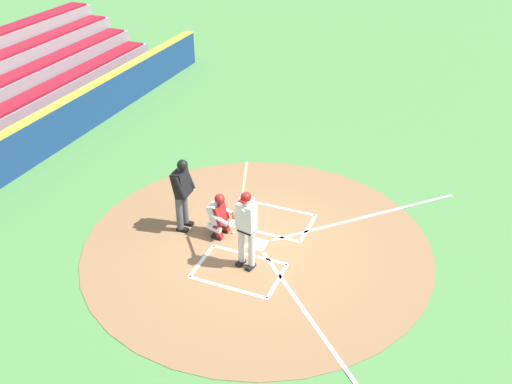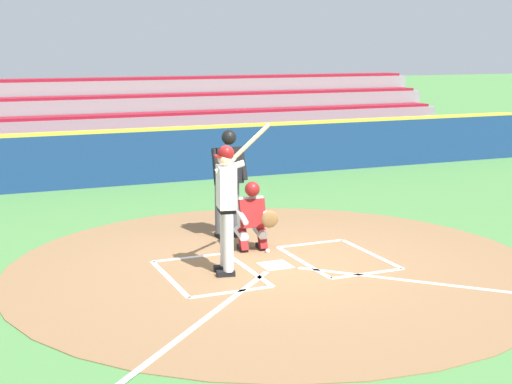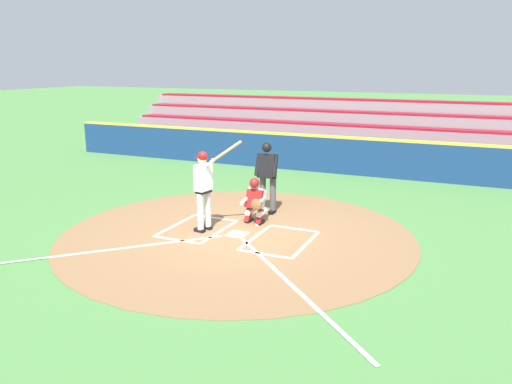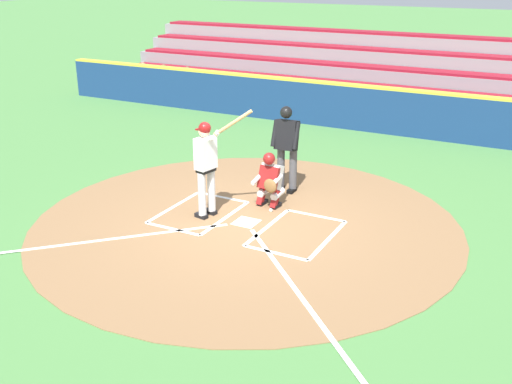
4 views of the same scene
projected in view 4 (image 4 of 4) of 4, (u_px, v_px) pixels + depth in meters
name	position (u px, v px, depth m)	size (l,w,h in m)	color
ground_plane	(246.00, 223.00, 11.35)	(120.00, 120.00, 0.00)	#4C8442
dirt_circle	(246.00, 223.00, 11.35)	(8.00, 8.00, 0.01)	olive
home_plate_and_chalk	(222.00, 240.00, 10.61)	(7.93, 4.91, 0.01)	white
batter	(207.00, 162.00, 11.24)	(1.03, 0.58, 2.13)	silver
catcher	(270.00, 179.00, 11.90)	(0.59, 0.64, 1.13)	black
plate_umpire	(287.00, 143.00, 12.52)	(0.59, 0.42, 1.86)	#4C4C51
baseball	(271.00, 210.00, 11.83)	(0.07, 0.07, 0.07)	white
backstop_wall	(371.00, 109.00, 17.32)	(22.00, 0.36, 1.31)	navy
bleacher_stand	(401.00, 83.00, 19.95)	(20.00, 4.25, 2.33)	gray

